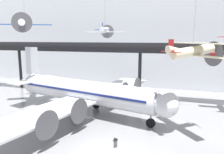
% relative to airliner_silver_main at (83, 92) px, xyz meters
% --- Properties ---
extents(ground_plane, '(260.00, 260.00, 0.00)m').
position_rel_airliner_silver_main_xyz_m(ground_plane, '(6.82, -10.69, -3.63)').
color(ground_plane, gray).
extents(hangar_back_wall, '(140.00, 3.00, 26.40)m').
position_rel_airliner_silver_main_xyz_m(hangar_back_wall, '(6.82, 23.88, 9.57)').
color(hangar_back_wall, silver).
rests_on(hangar_back_wall, ground).
extents(mezzanine_walkway, '(110.00, 3.20, 11.42)m').
position_rel_airliner_silver_main_xyz_m(mezzanine_walkway, '(6.82, 11.90, 6.07)').
color(mezzanine_walkway, black).
rests_on(mezzanine_walkway, ground).
extents(airliner_silver_main, '(31.17, 35.98, 10.65)m').
position_rel_airliner_silver_main_xyz_m(airliner_silver_main, '(0.00, 0.00, 0.00)').
color(airliner_silver_main, silver).
rests_on(airliner_silver_main, ground).
extents(suspended_plane_white_twin, '(6.41, 5.29, 10.47)m').
position_rel_airliner_silver_main_xyz_m(suspended_plane_white_twin, '(3.00, 2.30, 9.88)').
color(suspended_plane_white_twin, silver).
extents(suspended_plane_blue_trainer, '(8.81, 7.94, 9.63)m').
position_rel_airliner_silver_main_xyz_m(suspended_plane_blue_trainer, '(-12.39, 2.27, 11.39)').
color(suspended_plane_blue_trainer, '#1E4CAD').
extents(suspended_plane_cream_biplane, '(7.28, 7.59, 13.83)m').
position_rel_airliner_silver_main_xyz_m(suspended_plane_cream_biplane, '(16.29, -3.79, 7.12)').
color(suspended_plane_cream_biplane, beige).
extents(info_sign_pedestal, '(0.46, 0.67, 1.24)m').
position_rel_airliner_silver_main_xyz_m(info_sign_pedestal, '(8.43, -9.50, -3.18)').
color(info_sign_pedestal, '#4C4C51').
rests_on(info_sign_pedestal, ground).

